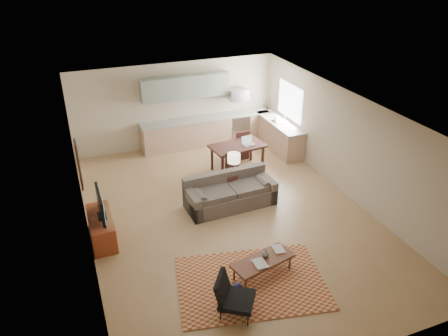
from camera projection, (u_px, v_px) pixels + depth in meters
name	position (u px, v px, depth m)	size (l,w,h in m)	color
room	(229.00, 166.00, 10.01)	(9.00, 9.00, 9.00)	#9B764E
kitchen_counter_back	(207.00, 131.00, 14.17)	(4.26, 0.64, 0.92)	tan
kitchen_counter_right	(279.00, 135.00, 13.84)	(0.64, 2.26, 0.92)	tan
kitchen_range	(238.00, 126.00, 14.53)	(0.62, 0.62, 0.90)	#A5A8AD
kitchen_microwave	(238.00, 94.00, 14.03)	(0.62, 0.40, 0.35)	#A5A8AD
upper_cabinets	(186.00, 87.00, 13.41)	(2.80, 0.34, 0.70)	gray
window_right	(290.00, 101.00, 13.44)	(0.02, 1.40, 1.05)	white
wall_art_left	(79.00, 165.00, 9.63)	(0.06, 0.42, 1.10)	olive
triptych	(172.00, 93.00, 13.49)	(1.70, 0.04, 0.50)	beige
rug	(251.00, 282.00, 8.52)	(2.84, 1.96, 0.02)	#97371E
sofa	(230.00, 192.00, 10.84)	(2.32, 1.01, 0.81)	#574D46
coffee_table	(262.00, 267.00, 8.65)	(1.29, 0.51, 0.39)	#512A1A
book_a	(254.00, 265.00, 8.39)	(0.24, 0.32, 0.03)	maroon
book_b	(273.00, 250.00, 8.81)	(0.25, 0.31, 0.02)	navy
vase	(265.00, 253.00, 8.61)	(0.18, 0.18, 0.16)	black
armchair	(237.00, 297.00, 7.65)	(0.68, 0.68, 0.78)	black
tv_credenza	(101.00, 228.00, 9.64)	(0.50, 1.30, 0.60)	maroon
tv	(100.00, 205.00, 9.38)	(0.10, 1.00, 0.60)	black
console_table	(234.00, 184.00, 11.34)	(0.58, 0.38, 0.67)	#371B17
table_lamp	(234.00, 163.00, 11.06)	(0.33, 0.33, 0.54)	beige
dining_table	(237.00, 157.00, 12.60)	(1.52, 0.87, 0.77)	#371B17
dining_chair_near	(235.00, 169.00, 11.88)	(0.41, 0.43, 0.85)	#371B17
dining_chair_far	(240.00, 143.00, 13.27)	(0.45, 0.47, 0.93)	#371B17
laptop	(249.00, 141.00, 12.38)	(0.32, 0.24, 0.24)	#A5A8AD
soap_bottle	(276.00, 118.00, 13.66)	(0.09, 0.09, 0.19)	beige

